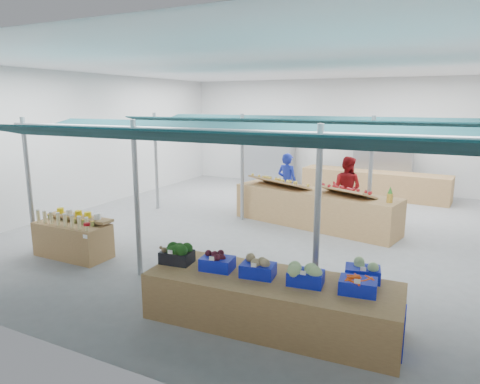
% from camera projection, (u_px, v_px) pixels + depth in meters
% --- Properties ---
extents(floor, '(13.00, 13.00, 0.00)m').
position_uv_depth(floor, '(267.00, 228.00, 11.43)').
color(floor, slate).
rests_on(floor, ground).
extents(hall, '(13.00, 13.00, 13.00)m').
position_uv_depth(hall, '(288.00, 126.00, 12.15)').
color(hall, silver).
rests_on(hall, ground).
extents(pole_grid, '(10.00, 4.60, 3.00)m').
position_uv_depth(pole_grid, '(269.00, 173.00, 9.20)').
color(pole_grid, gray).
rests_on(pole_grid, floor).
extents(awnings, '(9.50, 7.08, 0.30)m').
position_uv_depth(awnings, '(269.00, 128.00, 9.00)').
color(awnings, black).
rests_on(awnings, pole_grid).
extents(back_shelving_left, '(2.00, 0.50, 2.00)m').
position_uv_depth(back_shelving_left, '(269.00, 160.00, 17.57)').
color(back_shelving_left, '#B23F33').
rests_on(back_shelving_left, floor).
extents(back_shelving_right, '(2.00, 0.50, 2.00)m').
position_uv_depth(back_shelving_right, '(382.00, 167.00, 15.60)').
color(back_shelving_right, '#B23F33').
rests_on(back_shelving_right, floor).
extents(bottle_shelf, '(1.68, 1.05, 1.03)m').
position_uv_depth(bottle_shelf, '(74.00, 238.00, 9.31)').
color(bottle_shelf, olive).
rests_on(bottle_shelf, floor).
extents(veg_counter, '(3.84, 1.48, 0.73)m').
position_uv_depth(veg_counter, '(271.00, 301.00, 6.43)').
color(veg_counter, olive).
rests_on(veg_counter, floor).
extents(fruit_counter, '(4.67, 2.00, 0.97)m').
position_uv_depth(fruit_counter, '(314.00, 208.00, 11.58)').
color(fruit_counter, olive).
rests_on(fruit_counter, floor).
extents(far_counter, '(5.15, 1.45, 0.91)m').
position_uv_depth(far_counter, '(374.00, 184.00, 15.21)').
color(far_counter, olive).
rests_on(far_counter, floor).
extents(crate_stack, '(0.57, 0.41, 0.66)m').
position_uv_depth(crate_stack, '(383.00, 329.00, 5.71)').
color(crate_stack, '#101DB0').
rests_on(crate_stack, floor).
extents(vendor_left, '(0.74, 0.56, 1.82)m').
position_uv_depth(vendor_left, '(287.00, 183.00, 12.98)').
color(vendor_left, '#1B2BB3').
rests_on(vendor_left, floor).
extents(vendor_right, '(1.01, 0.86, 1.82)m').
position_uv_depth(vendor_right, '(346.00, 188.00, 12.19)').
color(vendor_right, maroon).
rests_on(vendor_right, floor).
extents(crate_broccoli, '(0.54, 0.43, 0.35)m').
position_uv_depth(crate_broccoli, '(177.00, 254.00, 6.95)').
color(crate_broccoli, black).
rests_on(crate_broccoli, veg_counter).
extents(crate_beets, '(0.54, 0.43, 0.29)m').
position_uv_depth(crate_beets, '(217.00, 261.00, 6.67)').
color(crate_beets, '#101DB0').
rests_on(crate_beets, veg_counter).
extents(crate_celeriac, '(0.54, 0.43, 0.31)m').
position_uv_depth(crate_celeriac, '(258.00, 267.00, 6.41)').
color(crate_celeriac, '#101DB0').
rests_on(crate_celeriac, veg_counter).
extents(crate_cabbage, '(0.54, 0.43, 0.35)m').
position_uv_depth(crate_cabbage, '(306.00, 274.00, 6.12)').
color(crate_cabbage, '#101DB0').
rests_on(crate_cabbage, veg_counter).
extents(crate_carrots, '(0.54, 0.43, 0.29)m').
position_uv_depth(crate_carrots, '(358.00, 285.00, 5.85)').
color(crate_carrots, '#101DB0').
rests_on(crate_carrots, veg_counter).
extents(sparrow, '(0.12, 0.09, 0.11)m').
position_uv_depth(sparrow, '(164.00, 249.00, 6.88)').
color(sparrow, brown).
rests_on(sparrow, crate_broccoli).
extents(pole_ribbon, '(0.12, 0.12, 0.28)m').
position_uv_depth(pole_ribbon, '(87.00, 225.00, 7.87)').
color(pole_ribbon, '#A90B10').
rests_on(pole_ribbon, pole_grid).
extents(apple_heap_yellow, '(2.02, 1.41, 0.27)m').
position_uv_depth(apple_heap_yellow, '(279.00, 181.00, 12.02)').
color(apple_heap_yellow, '#997247').
rests_on(apple_heap_yellow, fruit_counter).
extents(apple_heap_red, '(1.66, 1.25, 0.27)m').
position_uv_depth(apple_heap_red, '(345.00, 190.00, 10.80)').
color(apple_heap_red, '#997247').
rests_on(apple_heap_red, fruit_counter).
extents(pineapple, '(0.14, 0.14, 0.39)m').
position_uv_depth(pineapple, '(390.00, 195.00, 10.10)').
color(pineapple, '#8C6019').
rests_on(pineapple, fruit_counter).
extents(crate_extra, '(0.56, 0.45, 0.32)m').
position_uv_depth(crate_extra, '(363.00, 271.00, 6.27)').
color(crate_extra, '#101DB0').
rests_on(crate_extra, veg_counter).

